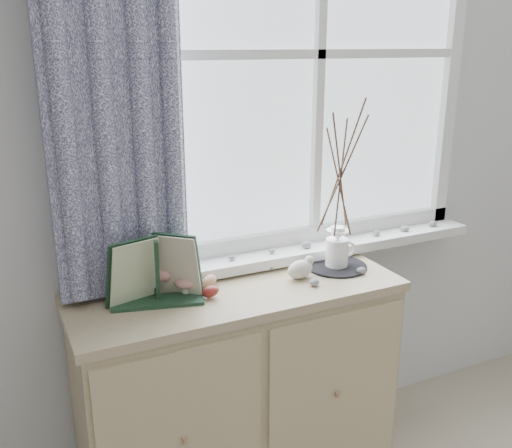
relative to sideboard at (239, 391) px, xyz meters
name	(u,v)px	position (x,y,z in m)	size (l,w,h in m)	color
sideboard	(239,391)	(0.00, 0.00, 0.00)	(1.20, 0.45, 0.85)	tan
botanical_book	(159,272)	(-0.29, -0.02, 0.55)	(0.36, 0.13, 0.25)	#1C3A25
toadstool_cluster	(168,275)	(-0.23, 0.08, 0.49)	(0.16, 0.17, 0.11)	white
wooden_eggs	(197,285)	(-0.14, 0.04, 0.45)	(0.16, 0.17, 0.06)	tan
songbird_figurine	(300,268)	(0.25, -0.01, 0.46)	(0.15, 0.07, 0.08)	silver
crocheted_doily	(336,266)	(0.43, 0.02, 0.43)	(0.24, 0.24, 0.01)	black
twig_pitcher	(341,171)	(0.43, 0.02, 0.81)	(0.30, 0.30, 0.67)	white
sideboard_pebbles	(312,272)	(0.30, 0.00, 0.44)	(0.34, 0.23, 0.03)	gray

